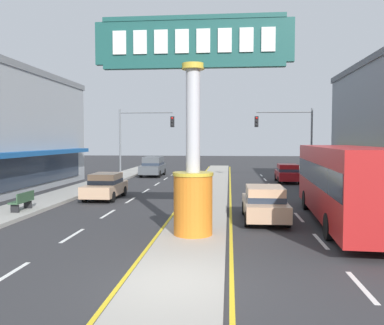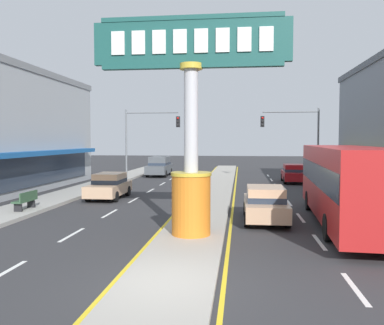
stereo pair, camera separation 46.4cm
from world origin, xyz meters
TOP-DOWN VIEW (x-y plane):
  - ground_plane at (0.00, 0.00)m, footprint 160.00×160.00m
  - median_strip at (0.00, 18.00)m, footprint 2.38×52.00m
  - sidewalk_left at (-9.06, 16.00)m, footprint 2.54×60.00m
  - sidewalk_right at (9.06, 16.00)m, footprint 2.54×60.00m
  - lane_markings at (0.00, 16.65)m, footprint 9.12×52.00m
  - district_sign at (0.00, 4.83)m, footprint 7.00×1.47m
  - traffic_light_left_side at (-6.42, 24.85)m, footprint 4.86×0.46m
  - traffic_light_right_side at (6.42, 25.24)m, footprint 4.86×0.46m
  - sedan_near_right_lane at (2.84, 8.21)m, footprint 1.86×4.31m
  - sedan_far_right_lane at (6.14, 24.62)m, footprint 1.92×4.34m
  - bus_near_left_lane at (6.14, 7.84)m, footprint 3.17×11.33m
  - suv_mid_left_lane at (-6.14, 29.33)m, footprint 1.98×4.61m
  - sedan_far_left_oncoming at (-6.14, 14.08)m, footprint 1.89×4.33m
  - street_bench at (-8.52, 8.77)m, footprint 0.48×1.60m
  - pedestrian_near_kerb at (9.16, 12.43)m, footprint 0.36×0.45m

SIDE VIEW (x-z plane):
  - ground_plane at x=0.00m, z-range 0.00..0.00m
  - lane_markings at x=0.00m, z-range 0.00..0.01m
  - median_strip at x=0.00m, z-range 0.00..0.14m
  - sidewalk_left at x=-9.06m, z-range 0.00..0.18m
  - sidewalk_right at x=9.06m, z-range 0.00..0.18m
  - street_bench at x=-8.52m, z-range 0.21..1.09m
  - sedan_near_right_lane at x=2.84m, z-range 0.02..1.55m
  - sedan_far_right_lane at x=6.14m, z-range 0.02..1.55m
  - sedan_far_left_oncoming at x=-6.14m, z-range 0.02..1.55m
  - suv_mid_left_lane at x=-6.14m, z-range 0.03..1.93m
  - pedestrian_near_kerb at x=9.16m, z-range 0.29..2.01m
  - bus_near_left_lane at x=6.14m, z-range 0.24..3.50m
  - district_sign at x=0.00m, z-range -0.06..7.69m
  - traffic_light_left_side at x=-6.42m, z-range 1.15..7.35m
  - traffic_light_right_side at x=6.42m, z-range 1.15..7.35m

